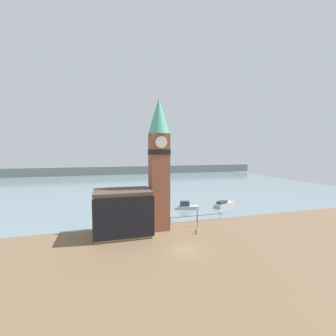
% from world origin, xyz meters
% --- Properties ---
extents(ground_plane, '(160.00, 160.00, 0.00)m').
position_xyz_m(ground_plane, '(0.00, 0.00, 0.00)').
color(ground_plane, brown).
extents(water, '(160.00, 120.00, 0.00)m').
position_xyz_m(water, '(0.00, 72.50, -0.00)').
color(water, gray).
rests_on(water, ground_plane).
extents(far_shoreline, '(180.00, 3.00, 5.00)m').
position_xyz_m(far_shoreline, '(0.00, 112.50, 2.50)').
color(far_shoreline, slate).
rests_on(far_shoreline, water).
extents(pier_railing, '(11.74, 0.08, 1.09)m').
position_xyz_m(pier_railing, '(7.18, 12.25, 0.96)').
color(pier_railing, '#333338').
rests_on(pier_railing, ground_plane).
extents(clock_tower, '(3.79, 3.79, 23.70)m').
position_xyz_m(clock_tower, '(-1.33, 9.74, 12.62)').
color(clock_tower, brown).
rests_on(clock_tower, ground_plane).
extents(pier_building, '(9.60, 7.00, 7.67)m').
position_xyz_m(pier_building, '(-7.97, 8.82, 3.86)').
color(pier_building, tan).
rests_on(pier_building, ground_plane).
extents(boat_near, '(5.42, 3.29, 1.92)m').
position_xyz_m(boat_near, '(8.84, 21.89, 0.69)').
color(boat_near, '#B7B2A8').
rests_on(boat_near, water).
extents(boat_far, '(6.89, 4.68, 1.63)m').
position_xyz_m(boat_far, '(18.90, 21.39, 0.61)').
color(boat_far, '#B7B2A8').
rests_on(boat_far, water).
extents(mooring_bollard_near, '(0.27, 0.27, 0.79)m').
position_xyz_m(mooring_bollard_near, '(4.17, 5.51, 0.43)').
color(mooring_bollard_near, brown).
rests_on(mooring_bollard_near, ground_plane).
extents(lamp_post, '(0.32, 0.32, 3.59)m').
position_xyz_m(lamp_post, '(5.95, 8.96, 2.54)').
color(lamp_post, black).
rests_on(lamp_post, ground_plane).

